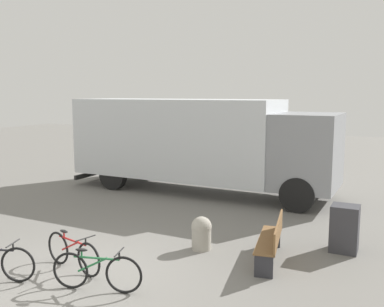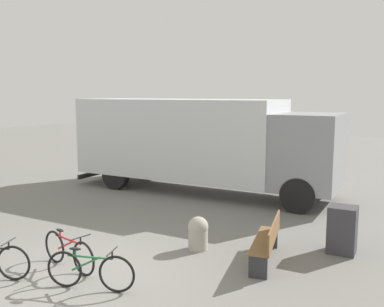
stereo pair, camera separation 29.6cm
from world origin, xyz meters
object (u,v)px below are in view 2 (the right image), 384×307
(bicycle_far, at_px, (90,270))
(bollard_near_bench, at_px, (198,233))
(bicycle_middle, at_px, (68,251))
(park_bench, at_px, (268,239))
(utility_box, at_px, (342,230))
(delivery_truck, at_px, (199,140))

(bicycle_far, height_order, bollard_near_bench, bicycle_far)
(bicycle_far, distance_m, bollard_near_bench, 2.68)
(bollard_near_bench, bearing_deg, bicycle_middle, -129.91)
(park_bench, bearing_deg, bicycle_far, 127.89)
(bicycle_middle, relative_size, utility_box, 1.58)
(bicycle_far, bearing_deg, utility_box, 31.73)
(utility_box, bearing_deg, bollard_near_bench, -156.13)
(delivery_truck, height_order, park_bench, delivery_truck)
(bicycle_far, relative_size, bollard_near_bench, 2.17)
(bicycle_middle, bearing_deg, delivery_truck, 108.87)
(delivery_truck, distance_m, bollard_near_bench, 5.71)
(park_bench, height_order, bicycle_far, park_bench)
(bicycle_far, bearing_deg, park_bench, 32.78)
(delivery_truck, bearing_deg, park_bench, -50.19)
(delivery_truck, distance_m, utility_box, 6.55)
(bollard_near_bench, bearing_deg, bicycle_far, -106.69)
(bicycle_far, relative_size, utility_box, 1.56)
(park_bench, height_order, bollard_near_bench, park_bench)
(park_bench, distance_m, utility_box, 1.72)
(park_bench, bearing_deg, delivery_truck, 28.89)
(bicycle_middle, xyz_separation_m, bicycle_far, (0.96, -0.50, 0.00))
(park_bench, distance_m, bicycle_middle, 3.89)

